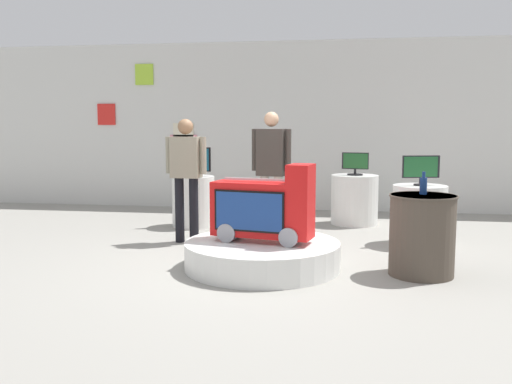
% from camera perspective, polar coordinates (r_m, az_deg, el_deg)
% --- Properties ---
extents(ground_plane, '(30.00, 30.00, 0.00)m').
position_cam_1_polar(ground_plane, '(6.13, -0.95, -7.61)').
color(ground_plane, gray).
extents(back_wall_display, '(11.85, 0.13, 3.03)m').
position_cam_1_polar(back_wall_display, '(10.11, 3.13, 6.77)').
color(back_wall_display, silver).
rests_on(back_wall_display, ground).
extents(main_display_pedestal, '(1.68, 1.68, 0.29)m').
position_cam_1_polar(main_display_pedestal, '(6.00, 0.65, -6.49)').
color(main_display_pedestal, silver).
rests_on(main_display_pedestal, ground).
extents(novelty_firetruck_tv, '(1.13, 0.56, 0.84)m').
position_cam_1_polar(novelty_firetruck_tv, '(5.90, 0.83, -1.87)').
color(novelty_firetruck_tv, gray).
rests_on(novelty_firetruck_tv, main_display_pedestal).
extents(display_pedestal_left_rear, '(0.64, 0.64, 0.77)m').
position_cam_1_polar(display_pedestal_left_rear, '(8.46, -6.47, -0.96)').
color(display_pedestal_left_rear, silver).
rests_on(display_pedestal_left_rear, ground).
extents(tv_on_left_rear, '(0.54, 0.19, 0.44)m').
position_cam_1_polar(tv_on_left_rear, '(8.40, -6.54, 3.22)').
color(tv_on_left_rear, black).
rests_on(tv_on_left_rear, display_pedestal_left_rear).
extents(display_pedestal_center_rear, '(0.69, 0.69, 0.77)m').
position_cam_1_polar(display_pedestal_center_rear, '(7.44, 16.48, -2.29)').
color(display_pedestal_center_rear, silver).
rests_on(display_pedestal_center_rear, ground).
extents(tv_on_center_rear, '(0.48, 0.17, 0.38)m').
position_cam_1_polar(tv_on_center_rear, '(7.37, 16.64, 2.35)').
color(tv_on_center_rear, black).
rests_on(tv_on_center_rear, display_pedestal_center_rear).
extents(display_pedestal_right_rear, '(0.72, 0.72, 0.77)m').
position_cam_1_polar(display_pedestal_right_rear, '(8.74, 10.11, -0.78)').
color(display_pedestal_right_rear, silver).
rests_on(display_pedestal_right_rear, ground).
extents(tv_on_right_rear, '(0.41, 0.24, 0.35)m').
position_cam_1_polar(tv_on_right_rear, '(8.68, 10.20, 2.90)').
color(tv_on_right_rear, black).
rests_on(tv_on_right_rear, display_pedestal_right_rear).
extents(side_table_round, '(0.68, 0.68, 0.83)m').
position_cam_1_polar(side_table_round, '(5.91, 16.74, -4.22)').
color(side_table_round, '#4C4238').
rests_on(side_table_round, ground).
extents(bottle_on_side_table, '(0.07, 0.07, 0.23)m').
position_cam_1_polar(bottle_on_side_table, '(5.90, 16.88, 0.68)').
color(bottle_on_side_table, navy).
rests_on(bottle_on_side_table, side_table_round).
extents(shopper_browsing_near_truck, '(0.55, 0.27, 1.72)m').
position_cam_1_polar(shopper_browsing_near_truck, '(7.51, 1.58, 2.85)').
color(shopper_browsing_near_truck, '#B2ADA3').
rests_on(shopper_browsing_near_truck, ground).
extents(shopper_browsing_rear, '(0.56, 0.24, 1.62)m').
position_cam_1_polar(shopper_browsing_rear, '(7.24, -7.22, 2.19)').
color(shopper_browsing_rear, black).
rests_on(shopper_browsing_rear, ground).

